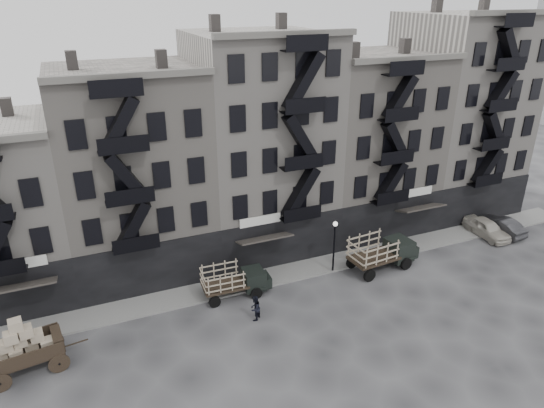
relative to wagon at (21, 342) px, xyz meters
name	(u,v)px	position (x,y,z in m)	size (l,w,h in m)	color
ground	(313,299)	(18.12, -0.13, -1.99)	(140.00, 140.00, 0.00)	#38383A
sidewalk	(291,272)	(18.12, 3.62, -1.92)	(55.00, 2.50, 0.15)	slate
building_midwest	(134,173)	(8.12, 9.69, 5.51)	(10.00, 11.35, 16.20)	gray
building_center	(260,144)	(18.12, 9.69, 6.51)	(10.00, 11.35, 18.20)	#A69F98
building_mideast	(366,142)	(28.12, 9.69, 5.51)	(10.00, 11.35, 16.20)	gray
building_east	(458,115)	(38.12, 9.69, 7.01)	(10.00, 11.35, 19.20)	#A69F98
lamp_post	(334,240)	(21.12, 2.47, 0.79)	(0.36, 0.36, 4.28)	black
wagon	(21,342)	(0.00, 0.00, 0.00)	(4.38, 2.75, 3.49)	black
stake_truck_west	(234,279)	(13.23, 2.46, -0.62)	(4.86, 2.17, 2.40)	black
stake_truck_east	(382,250)	(24.86, 1.55, -0.37)	(5.84, 2.79, 2.85)	black
car_east	(487,228)	(36.43, 2.47, -1.22)	(1.82, 4.51, 1.54)	#B5AFA2
car_far	(500,225)	(37.99, 2.47, -1.25)	(1.58, 4.52, 1.49)	#27272A
pedestrian_mid	(255,308)	(13.56, -0.68, -1.11)	(0.86, 0.67, 1.77)	black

